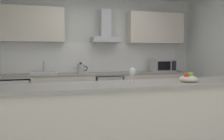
{
  "coord_description": "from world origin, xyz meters",
  "views": [
    {
      "loc": [
        -0.96,
        -3.1,
        1.33
      ],
      "look_at": [
        -0.01,
        0.48,
        1.05
      ],
      "focal_mm": 35.87,
      "sensor_mm": 36.0,
      "label": 1
    }
  ],
  "objects_px": {
    "kettle": "(81,69)",
    "range_hood": "(106,32)",
    "wine_glass": "(132,72)",
    "microwave": "(163,65)",
    "oven": "(107,93)",
    "fruit_bowl": "(189,78)",
    "refrigerator": "(17,99)",
    "sink": "(44,73)"
  },
  "relations": [
    {
      "from": "refrigerator",
      "to": "wine_glass",
      "type": "height_order",
      "value": "wine_glass"
    },
    {
      "from": "oven",
      "to": "fruit_bowl",
      "type": "relative_size",
      "value": 3.64
    },
    {
      "from": "refrigerator",
      "to": "sink",
      "type": "xyz_separation_m",
      "value": [
        0.52,
        0.01,
        0.5
      ]
    },
    {
      "from": "sink",
      "to": "range_hood",
      "type": "distance_m",
      "value": 1.57
    },
    {
      "from": "oven",
      "to": "refrigerator",
      "type": "distance_m",
      "value": 1.84
    },
    {
      "from": "fruit_bowl",
      "to": "kettle",
      "type": "bearing_deg",
      "value": 114.37
    },
    {
      "from": "range_hood",
      "to": "kettle",
      "type": "bearing_deg",
      "value": -164.03
    },
    {
      "from": "oven",
      "to": "sink",
      "type": "distance_m",
      "value": 1.4
    },
    {
      "from": "refrigerator",
      "to": "fruit_bowl",
      "type": "bearing_deg",
      "value": -45.17
    },
    {
      "from": "microwave",
      "to": "oven",
      "type": "bearing_deg",
      "value": 178.78
    },
    {
      "from": "kettle",
      "to": "range_hood",
      "type": "height_order",
      "value": "range_hood"
    },
    {
      "from": "kettle",
      "to": "fruit_bowl",
      "type": "xyz_separation_m",
      "value": [
        1.03,
        -2.28,
        0.02
      ]
    },
    {
      "from": "refrigerator",
      "to": "range_hood",
      "type": "xyz_separation_m",
      "value": [
        1.83,
        0.13,
        1.36
      ]
    },
    {
      "from": "microwave",
      "to": "range_hood",
      "type": "height_order",
      "value": "range_hood"
    },
    {
      "from": "fruit_bowl",
      "to": "refrigerator",
      "type": "bearing_deg",
      "value": 134.83
    },
    {
      "from": "sink",
      "to": "range_hood",
      "type": "xyz_separation_m",
      "value": [
        1.31,
        0.12,
        0.86
      ]
    },
    {
      "from": "fruit_bowl",
      "to": "oven",
      "type": "bearing_deg",
      "value": 101.31
    },
    {
      "from": "microwave",
      "to": "wine_glass",
      "type": "distance_m",
      "value": 2.64
    },
    {
      "from": "kettle",
      "to": "wine_glass",
      "type": "height_order",
      "value": "wine_glass"
    },
    {
      "from": "oven",
      "to": "kettle",
      "type": "relative_size",
      "value": 2.77
    },
    {
      "from": "oven",
      "to": "microwave",
      "type": "bearing_deg",
      "value": -1.22
    },
    {
      "from": "oven",
      "to": "sink",
      "type": "relative_size",
      "value": 1.6
    },
    {
      "from": "microwave",
      "to": "wine_glass",
      "type": "xyz_separation_m",
      "value": [
        -1.53,
        -2.15,
        0.05
      ]
    },
    {
      "from": "refrigerator",
      "to": "fruit_bowl",
      "type": "relative_size",
      "value": 3.86
    },
    {
      "from": "sink",
      "to": "fruit_bowl",
      "type": "relative_size",
      "value": 2.27
    },
    {
      "from": "kettle",
      "to": "fruit_bowl",
      "type": "bearing_deg",
      "value": -65.63
    },
    {
      "from": "microwave",
      "to": "wine_glass",
      "type": "relative_size",
      "value": 2.81
    },
    {
      "from": "refrigerator",
      "to": "microwave",
      "type": "relative_size",
      "value": 1.7
    },
    {
      "from": "sink",
      "to": "fruit_bowl",
      "type": "bearing_deg",
      "value": -52.62
    },
    {
      "from": "kettle",
      "to": "wine_glass",
      "type": "relative_size",
      "value": 1.62
    },
    {
      "from": "oven",
      "to": "wine_glass",
      "type": "relative_size",
      "value": 4.5
    },
    {
      "from": "kettle",
      "to": "range_hood",
      "type": "distance_m",
      "value": 0.98
    },
    {
      "from": "kettle",
      "to": "wine_glass",
      "type": "xyz_separation_m",
      "value": [
        0.36,
        -2.14,
        0.1
      ]
    },
    {
      "from": "wine_glass",
      "to": "refrigerator",
      "type": "bearing_deg",
      "value": 126.67
    },
    {
      "from": "microwave",
      "to": "kettle",
      "type": "height_order",
      "value": "microwave"
    },
    {
      "from": "sink",
      "to": "range_hood",
      "type": "bearing_deg",
      "value": 5.15
    },
    {
      "from": "fruit_bowl",
      "to": "sink",
      "type": "bearing_deg",
      "value": 127.38
    },
    {
      "from": "oven",
      "to": "microwave",
      "type": "distance_m",
      "value": 1.44
    },
    {
      "from": "kettle",
      "to": "fruit_bowl",
      "type": "relative_size",
      "value": 1.31
    },
    {
      "from": "range_hood",
      "to": "oven",
      "type": "bearing_deg",
      "value": -90.0
    },
    {
      "from": "sink",
      "to": "wine_glass",
      "type": "distance_m",
      "value": 2.46
    },
    {
      "from": "refrigerator",
      "to": "range_hood",
      "type": "distance_m",
      "value": 2.29
    }
  ]
}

